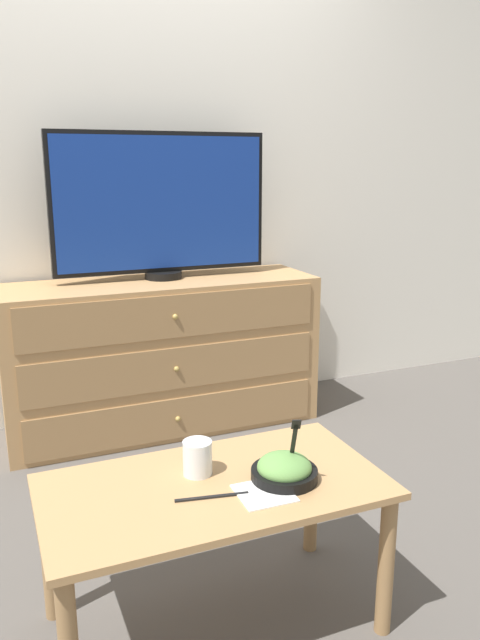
% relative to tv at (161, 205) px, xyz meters
% --- Properties ---
extents(ground_plane, '(12.00, 12.00, 0.00)m').
position_rel_tv_xyz_m(ground_plane, '(-0.14, 0.20, -1.07)').
color(ground_plane, '#56514C').
extents(wall_back, '(12.00, 0.05, 2.60)m').
position_rel_tv_xyz_m(wall_back, '(-0.14, 0.22, 0.23)').
color(wall_back, white).
rests_on(wall_back, ground_plane).
extents(dresser, '(1.47, 0.47, 0.72)m').
position_rel_tv_xyz_m(dresser, '(-0.03, -0.06, -0.71)').
color(dresser, tan).
rests_on(dresser, ground_plane).
extents(tv, '(1.02, 0.18, 0.68)m').
position_rel_tv_xyz_m(tv, '(0.00, 0.00, 0.00)').
color(tv, black).
rests_on(tv, dresser).
extents(coffee_table, '(0.91, 0.49, 0.44)m').
position_rel_tv_xyz_m(coffee_table, '(-0.28, -1.44, -0.70)').
color(coffee_table, tan).
rests_on(coffee_table, ground_plane).
extents(takeout_bowl, '(0.18, 0.18, 0.19)m').
position_rel_tv_xyz_m(takeout_bowl, '(-0.10, -1.50, -0.60)').
color(takeout_bowl, black).
rests_on(takeout_bowl, coffee_table).
extents(drink_cup, '(0.08, 0.08, 0.10)m').
position_rel_tv_xyz_m(drink_cup, '(-0.30, -1.38, -0.59)').
color(drink_cup, beige).
rests_on(drink_cup, coffee_table).
extents(napkin, '(0.14, 0.14, 0.00)m').
position_rel_tv_xyz_m(napkin, '(-0.18, -1.54, -0.63)').
color(napkin, white).
rests_on(napkin, coffee_table).
extents(knife, '(0.19, 0.04, 0.01)m').
position_rel_tv_xyz_m(knife, '(-0.31, -1.51, -0.63)').
color(knife, black).
rests_on(knife, coffee_table).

